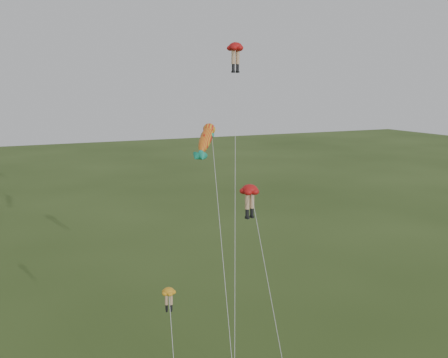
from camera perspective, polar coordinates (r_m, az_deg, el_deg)
name	(u,v)px	position (r m, az deg, el deg)	size (l,w,h in m)	color
legs_kite_red_high	(235,55)	(38.68, 1.32, 13.96)	(6.82, 13.12, 22.08)	#B71212
legs_kite_red_mid	(250,195)	(33.93, 3.03, -1.86)	(2.78, 10.14, 12.23)	#B71212
legs_kite_yellow	(170,305)	(27.40, -6.25, -14.14)	(1.13, 3.64, 8.26)	orange
fish_kite	(206,140)	(34.06, -2.05, 4.50)	(4.07, 12.25, 16.52)	gold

